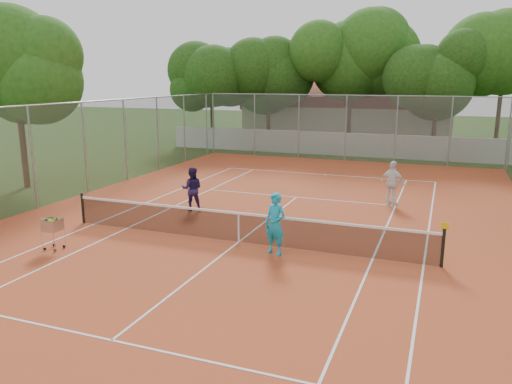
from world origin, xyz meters
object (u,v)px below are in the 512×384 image
(clubhouse, at_px, (349,112))
(player_near, at_px, (275,224))
(player_far_left, at_px, (192,189))
(tennis_net, at_px, (239,227))
(ball_hopper, at_px, (53,233))
(player_far_right, at_px, (393,183))

(clubhouse, bearing_deg, player_near, -83.47)
(clubhouse, bearing_deg, player_far_left, -92.61)
(tennis_net, bearing_deg, clubhouse, 93.95)
(clubhouse, distance_m, ball_hopper, 31.76)
(tennis_net, xyz_separation_m, player_far_left, (-3.19, 2.97, 0.34))
(tennis_net, height_order, player_near, player_near)
(clubhouse, relative_size, player_far_left, 9.83)
(clubhouse, xyz_separation_m, player_far_right, (5.94, -22.50, -1.29))
(player_far_left, bearing_deg, player_near, 121.27)
(clubhouse, height_order, ball_hopper, clubhouse)
(clubhouse, height_order, player_near, clubhouse)
(clubhouse, height_order, player_far_left, clubhouse)
(player_far_right, bearing_deg, player_near, 92.46)
(player_near, height_order, ball_hopper, player_near)
(tennis_net, bearing_deg, player_near, -23.35)
(player_far_left, distance_m, player_far_right, 7.95)
(clubhouse, height_order, player_far_right, clubhouse)
(ball_hopper, bearing_deg, player_far_right, 29.57)
(tennis_net, xyz_separation_m, player_far_right, (3.94, 6.50, 0.40))
(player_near, distance_m, player_far_right, 7.54)
(player_near, bearing_deg, player_far_left, 157.83)
(tennis_net, relative_size, player_far_right, 6.65)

